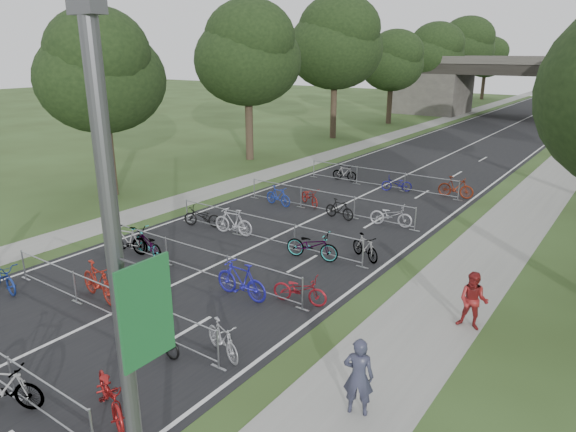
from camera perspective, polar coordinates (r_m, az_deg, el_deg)
name	(u,v)px	position (r m, az deg, el deg)	size (l,w,h in m)	color
road	(491,135)	(52.98, 21.60, 8.35)	(11.00, 140.00, 0.01)	black
sidewalk_left	(416,129)	(55.24, 14.00, 9.41)	(2.00, 140.00, 0.01)	gray
lane_markings	(491,135)	(52.98, 21.60, 8.34)	(0.12, 140.00, 0.00)	silver
overpass_bridge	(530,88)	(67.21, 25.28, 12.73)	(31.00, 8.00, 7.05)	#45423E
lamppost	(130,378)	(6.14, -17.15, -16.78)	(0.61, 0.65, 8.21)	#4C4C51
tree_left_0	(101,75)	(29.27, -20.10, 14.53)	(6.72, 6.72, 10.25)	#33261C
tree_left_1	(248,56)	(37.46, -4.46, 17.28)	(7.56, 7.56, 11.53)	#33261C
tree_left_2	(336,45)	(47.32, 5.33, 18.37)	(8.40, 8.40, 12.81)	#33261C
tree_left_3	(393,62)	(58.00, 11.54, 16.40)	(6.72, 6.72, 10.25)	#33261C
tree_left_4	(434,54)	(69.10, 15.88, 16.97)	(7.56, 7.56, 11.53)	#33261C
tree_left_5	(465,47)	(80.47, 19.02, 17.31)	(8.40, 8.40, 12.81)	#33261C
tree_left_6	(487,58)	(92.00, 21.21, 16.03)	(6.72, 6.72, 10.25)	#33261C
barrier_row_2	(105,300)	(16.54, -19.69, -8.81)	(9.70, 0.08, 1.10)	#94969B
barrier_row_3	(196,260)	(18.70, -10.22, -4.85)	(9.70, 0.08, 1.10)	#94969B
barrier_row_4	(264,230)	(21.47, -2.63, -1.54)	(9.70, 0.08, 1.10)	#94969B
barrier_row_5	(327,202)	(25.39, 4.32, 1.53)	(9.70, 0.08, 1.10)	#94969B
barrier_row_6	(380,179)	(30.52, 10.19, 4.10)	(9.70, 0.08, 1.10)	#94969B
bike_6	(4,387)	(13.58, -29.02, -16.32)	(0.52, 1.85, 1.11)	#94969B
bike_7	(111,394)	(12.47, -19.09, -18.20)	(0.72, 2.06, 1.08)	maroon
bike_8	(3,277)	(19.67, -29.11, -5.91)	(0.67, 1.91, 1.01)	navy
bike_9	(99,282)	(17.61, -20.30, -6.89)	(0.59, 2.10, 1.26)	maroon
bike_10	(156,336)	(14.39, -14.46, -12.81)	(0.63, 1.81, 0.95)	black
bike_11	(223,339)	(13.91, -7.27, -13.41)	(0.46, 1.63, 0.98)	#9B9CA2
bike_12	(127,240)	(21.21, -17.41, -2.57)	(0.53, 1.88, 1.13)	#94969B
bike_13	(148,244)	(20.63, -15.31, -3.01)	(0.72, 2.07, 1.09)	#94969B
bike_14	(241,280)	(16.75, -5.22, -7.13)	(0.58, 2.06, 1.24)	#1E1C9D
bike_15	(300,290)	(16.40, 1.34, -8.19)	(0.63, 1.81, 0.95)	maroon
bike_16	(202,217)	(23.65, -9.51, -0.09)	(0.63, 1.81, 0.95)	black
bike_17	(233,222)	(22.42, -6.09, -0.66)	(0.55, 1.94, 1.16)	#ACACB4
bike_18	(312,245)	(19.73, 2.71, -3.29)	(0.74, 2.13, 1.12)	#94969B
bike_19	(365,247)	(19.94, 8.57, -3.46)	(0.46, 1.63, 0.98)	#94969B
bike_20	(278,196)	(26.55, -1.10, 2.22)	(0.48, 1.68, 1.01)	#1B3397
bike_21	(310,197)	(26.60, 2.43, 2.15)	(0.62, 1.77, 0.93)	maroon
bike_22	(339,209)	(24.54, 5.74, 0.76)	(0.46, 1.62, 0.97)	black
bike_23	(391,215)	(23.89, 11.39, 0.07)	(0.68, 1.94, 1.02)	#A5A5AC
bike_25	(345,173)	(31.91, 6.30, 4.77)	(0.46, 1.61, 0.97)	#94969B
bike_26	(397,184)	(29.94, 11.99, 3.53)	(0.59, 1.70, 0.89)	#211C9B
bike_27	(456,187)	(29.44, 18.15, 3.04)	(0.54, 1.92, 1.15)	maroon
pedestrian_a	(358,377)	(11.79, 7.83, -17.28)	(0.68, 0.44, 1.85)	#2E3045
pedestrian_b	(473,301)	(15.75, 19.88, -8.91)	(0.84, 0.66, 1.73)	maroon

